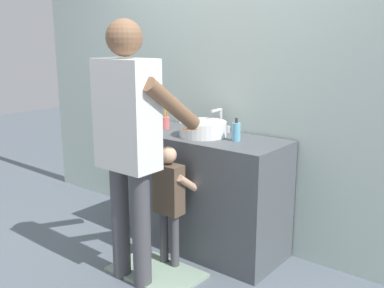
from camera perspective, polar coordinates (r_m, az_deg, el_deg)
The scene contains 10 objects.
ground_plane at distance 3.44m, azimuth -1.61°, elevation -14.53°, with size 14.00×14.00×0.00m, color slate.
back_wall at distance 3.54m, azimuth 4.81°, elevation 9.18°, with size 4.40×0.08×2.70m.
vanity_cabinet at distance 3.47m, azimuth 1.55°, elevation -6.15°, with size 1.25×0.54×0.90m, color #4C5156.
sink_basin at distance 3.32m, azimuth 1.40°, elevation 2.00°, with size 0.35×0.35×0.11m.
faucet at distance 3.48m, azimuth 3.52°, elevation 2.94°, with size 0.18×0.14×0.18m.
toothbrush_cup at distance 3.59m, azimuth -3.43°, elevation 2.83°, with size 0.07×0.07×0.21m.
soap_bottle at distance 3.17m, azimuth 5.67°, elevation 1.58°, with size 0.06×0.06×0.17m.
bath_mat at distance 3.27m, azimuth -4.55°, elevation -15.96°, with size 0.64×0.40×0.02m, color gray.
child_toddler at distance 3.15m, azimuth -2.87°, elevation -6.65°, with size 0.27×0.27×0.89m.
adult_parent at distance 2.85m, azimuth -7.99°, elevation 1.62°, with size 0.53×0.56×1.72m.
Camera 1 is at (1.96, -2.31, 1.62)m, focal length 41.83 mm.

